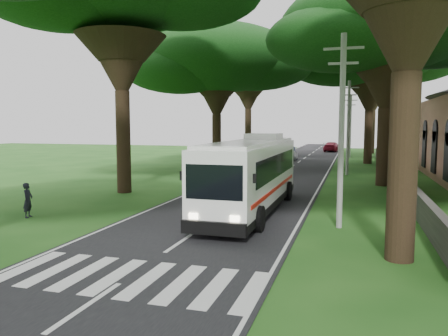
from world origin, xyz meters
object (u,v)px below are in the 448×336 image
pole_far (350,125)px  pedestrian (28,200)px  pole_mid (348,126)px  pole_near (342,128)px  coach_bus (252,174)px  distant_car_a (291,155)px  distant_car_b (290,151)px  distant_car_c (332,147)px

pole_far → pedestrian: size_ratio=4.90×
pole_mid → pole_far: bearing=90.0°
pole_near → coach_bus: 5.38m
pole_far → coach_bus: 38.02m
coach_bus → distant_car_a: size_ratio=3.38×
pole_near → distant_car_a: pole_near is taller
coach_bus → pedestrian: (-9.70, -4.34, -1.08)m
pole_near → pole_far: same height
coach_bus → pedestrian: coach_bus is taller
pole_near → coach_bus: size_ratio=0.67×
pole_mid → pedestrian: 26.33m
distant_car_a → pole_near: bearing=100.3°
pole_mid → distant_car_b: pole_mid is taller
coach_bus → pole_near: bearing=-27.8°
pole_far → distant_car_c: 13.39m
pole_near → pole_far: size_ratio=1.00×
pole_near → distant_car_c: 52.83m
pole_near → pedestrian: bearing=-171.7°
pole_near → distant_car_c: bearing=93.1°
pole_far → distant_car_c: size_ratio=1.54×
pedestrian → pole_mid: bearing=-47.9°
pole_far → distant_car_a: (-6.75, -5.83, -3.55)m
pole_far → distant_car_b: pole_far is taller
distant_car_c → pedestrian: (-11.18, -54.69, 0.03)m
pole_near → pole_mid: bearing=90.0°
distant_car_a → pedestrian: bearing=77.8°
pole_mid → coach_bus: 18.36m
distant_car_c → pole_far: bearing=109.5°
pole_near → distant_car_a: bearing=101.2°
pole_far → pole_near: bearing=-90.0°
distant_car_b → pole_far: bearing=-21.4°
coach_bus → pedestrian: size_ratio=7.35×
pole_far → distant_car_c: (-2.82, 12.65, -3.40)m
pole_near → distant_car_c: (-2.82, 52.65, -3.40)m
distant_car_a → pole_mid: bearing=114.6°
pole_near → distant_car_b: size_ratio=2.23×
pole_far → pedestrian: pole_far is taller
pole_mid → pedestrian: pole_mid is taller
distant_car_b → pedestrian: pedestrian is taller
distant_car_b → distant_car_c: (5.18, 10.29, 0.16)m
coach_bus → distant_car_c: size_ratio=2.31×
pole_mid → distant_car_b: bearing=109.7°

